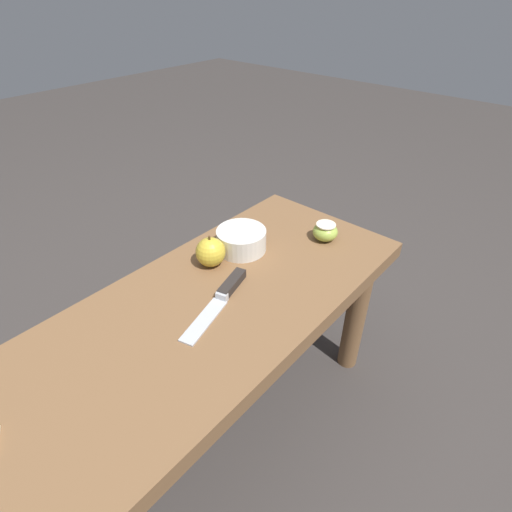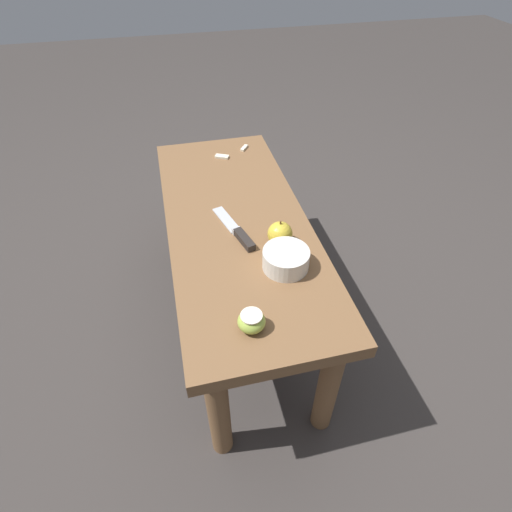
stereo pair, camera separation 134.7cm
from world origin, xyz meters
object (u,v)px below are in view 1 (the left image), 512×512
(knife, at_px, (225,293))
(apple_cut, at_px, (325,231))
(apple_whole, at_px, (211,252))
(wooden_bench, at_px, (197,339))
(bowl, at_px, (241,240))

(knife, height_order, apple_cut, apple_cut)
(knife, xyz_separation_m, apple_cut, (-0.32, 0.04, 0.02))
(apple_cut, bearing_deg, apple_whole, -28.09)
(wooden_bench, xyz_separation_m, apple_cut, (-0.40, 0.05, 0.10))
(apple_whole, bearing_deg, knife, 60.11)
(apple_whole, bearing_deg, bowl, 173.41)
(knife, xyz_separation_m, apple_whole, (-0.06, -0.10, 0.03))
(wooden_bench, distance_m, apple_whole, 0.20)
(apple_whole, relative_size, bowl, 0.64)
(apple_whole, bearing_deg, wooden_bench, 33.89)
(wooden_bench, height_order, knife, knife)
(apple_whole, bearing_deg, apple_cut, 151.91)
(wooden_bench, xyz_separation_m, apple_whole, (-0.14, -0.09, 0.11))
(wooden_bench, height_order, apple_cut, apple_cut)
(apple_cut, bearing_deg, knife, -6.59)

